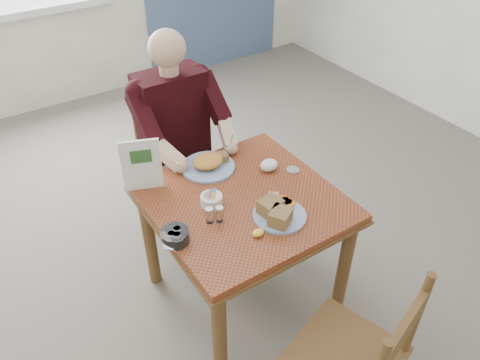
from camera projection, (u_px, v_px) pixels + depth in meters
floor at (243, 294)px, 2.81m from camera, size 6.00×6.00×0.00m
lemon_wedge at (258, 233)px, 2.13m from camera, size 0.07×0.06×0.03m
napkin at (269, 165)px, 2.53m from camera, size 0.12×0.10×0.06m
metal_dish at (293, 170)px, 2.54m from camera, size 0.08×0.08×0.01m
table at (244, 215)px, 2.42m from camera, size 0.92×0.92×0.75m
chair_far at (176, 165)px, 3.05m from camera, size 0.42×0.42×0.95m
chair_near at (356, 360)px, 1.95m from camera, size 0.53×0.53×0.95m
diner at (178, 127)px, 2.79m from camera, size 0.53×0.56×1.39m
near_plate at (277, 212)px, 2.22m from camera, size 0.34×0.34×0.09m
far_plate at (209, 163)px, 2.54m from camera, size 0.34×0.34×0.08m
caddy at (212, 200)px, 2.30m from camera, size 0.13×0.13×0.08m
shakers at (215, 215)px, 2.19m from camera, size 0.09×0.07×0.08m
creamer at (175, 236)px, 2.10m from camera, size 0.14×0.14×0.06m
menu at (142, 165)px, 2.33m from camera, size 0.19×0.09×0.29m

